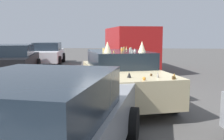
{
  "coord_description": "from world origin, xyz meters",
  "views": [
    {
      "loc": [
        -7.29,
        -0.3,
        1.89
      ],
      "look_at": [
        0.0,
        0.3,
        0.9
      ],
      "focal_mm": 41.62,
      "sensor_mm": 36.0,
      "label": 1
    }
  ],
  "objects_px": {
    "parked_van_far_left": "(129,47)",
    "parked_sedan_behind_left": "(13,60)",
    "parked_sedan_row_back_center": "(47,53)",
    "parked_sedan_behind_right": "(46,129)",
    "art_car_decorated": "(122,75)"
  },
  "relations": [
    {
      "from": "parked_sedan_behind_left",
      "to": "parked_sedan_behind_right",
      "type": "relative_size",
      "value": 1.03
    },
    {
      "from": "parked_van_far_left",
      "to": "parked_sedan_behind_left",
      "type": "bearing_deg",
      "value": 101.85
    },
    {
      "from": "parked_van_far_left",
      "to": "parked_sedan_row_back_center",
      "type": "distance_m",
      "value": 5.84
    },
    {
      "from": "parked_sedan_behind_left",
      "to": "parked_van_far_left",
      "type": "bearing_deg",
      "value": -79.19
    },
    {
      "from": "art_car_decorated",
      "to": "parked_sedan_row_back_center",
      "type": "xyz_separation_m",
      "value": [
        8.95,
        5.21,
        -0.02
      ]
    },
    {
      "from": "parked_sedan_behind_left",
      "to": "parked_sedan_behind_right",
      "type": "bearing_deg",
      "value": -166.48
    },
    {
      "from": "art_car_decorated",
      "to": "parked_sedan_behind_right",
      "type": "bearing_deg",
      "value": -27.02
    },
    {
      "from": "parked_sedan_behind_left",
      "to": "parked_sedan_row_back_center",
      "type": "height_order",
      "value": "parked_sedan_behind_left"
    },
    {
      "from": "parked_sedan_row_back_center",
      "to": "art_car_decorated",
      "type": "bearing_deg",
      "value": 19.86
    },
    {
      "from": "art_car_decorated",
      "to": "parked_sedan_behind_right",
      "type": "relative_size",
      "value": 1.0
    },
    {
      "from": "parked_sedan_behind_left",
      "to": "parked_sedan_row_back_center",
      "type": "relative_size",
      "value": 1.05
    },
    {
      "from": "art_car_decorated",
      "to": "parked_sedan_row_back_center",
      "type": "bearing_deg",
      "value": -166.78
    },
    {
      "from": "parked_van_far_left",
      "to": "parked_sedan_row_back_center",
      "type": "relative_size",
      "value": 1.15
    },
    {
      "from": "art_car_decorated",
      "to": "parked_sedan_row_back_center",
      "type": "relative_size",
      "value": 1.01
    },
    {
      "from": "parked_van_far_left",
      "to": "parked_sedan_behind_left",
      "type": "relative_size",
      "value": 1.1
    }
  ]
}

